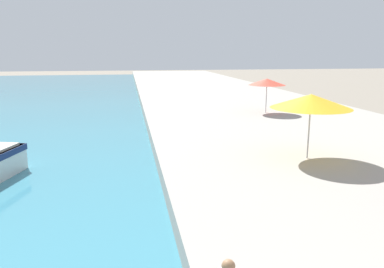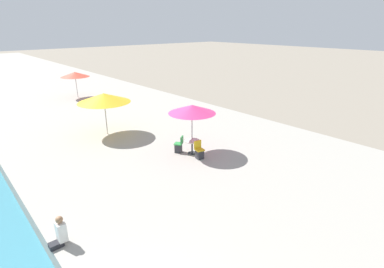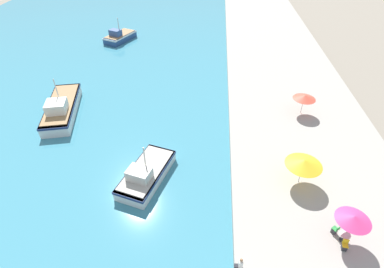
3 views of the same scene
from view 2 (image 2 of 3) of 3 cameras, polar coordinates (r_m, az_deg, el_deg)
name	(u,v)px [view 2 (image 2 of 3)]	position (r m, az deg, el deg)	size (l,w,h in m)	color
quay_promenade	(35,83)	(42.68, -27.71, 8.66)	(16.00, 90.00, 0.71)	#A39E93
cafe_umbrella_pink	(192,109)	(15.30, 0.00, 4.77)	(2.45, 2.45, 2.57)	#B7B7B7
cafe_umbrella_white	(104,98)	(18.74, -16.44, 6.63)	(3.14, 3.14, 2.58)	#B7B7B7
cafe_umbrella_striped	(75,74)	(29.93, -21.40, 10.52)	(2.55, 2.55, 2.37)	#B7B7B7
cafe_table	(192,144)	(15.65, 0.02, -1.92)	(0.80, 0.80, 0.74)	#333338
cafe_chair_left	(199,152)	(15.16, 1.41, -3.53)	(0.47, 0.50, 0.91)	#2D2D33
cafe_chair_right	(179,147)	(15.89, -2.52, -2.39)	(0.58, 0.58, 0.91)	#2D2D33
person_at_quay	(60,233)	(10.39, -23.86, -16.81)	(0.54, 0.36, 1.00)	#232328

